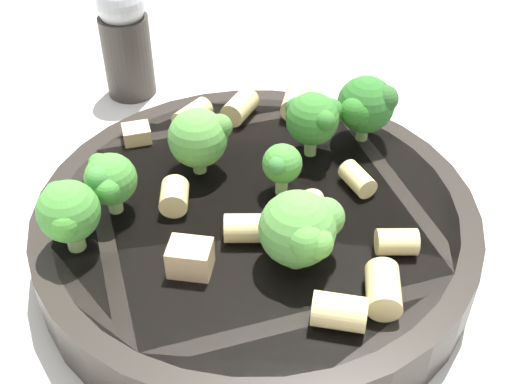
# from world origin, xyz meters

# --- Properties ---
(ground_plane) EXTENTS (2.00, 2.00, 0.00)m
(ground_plane) POSITION_xyz_m (0.00, 0.00, 0.00)
(ground_plane) COLOR beige
(pasta_bowl) EXTENTS (0.26, 0.26, 0.04)m
(pasta_bowl) POSITION_xyz_m (0.00, 0.00, 0.02)
(pasta_bowl) COLOR #28231E
(pasta_bowl) RESTS_ON ground_plane
(broccoli_floret_0) EXTENTS (0.03, 0.03, 0.04)m
(broccoli_floret_0) POSITION_xyz_m (-0.09, -0.04, 0.06)
(broccoli_floret_0) COLOR #93B766
(broccoli_floret_0) RESTS_ON pasta_bowl
(broccoli_floret_1) EXTENTS (0.04, 0.04, 0.04)m
(broccoli_floret_1) POSITION_xyz_m (0.06, 0.07, 0.06)
(broccoli_floret_1) COLOR #84AD60
(broccoli_floret_1) RESTS_ON pasta_bowl
(broccoli_floret_2) EXTENTS (0.02, 0.02, 0.03)m
(broccoli_floret_2) POSITION_xyz_m (0.01, 0.01, 0.06)
(broccoli_floret_2) COLOR #9EC175
(broccoli_floret_2) RESTS_ON pasta_bowl
(broccoli_floret_3) EXTENTS (0.04, 0.04, 0.04)m
(broccoli_floret_3) POSITION_xyz_m (-0.04, 0.03, 0.06)
(broccoli_floret_3) COLOR #84AD60
(broccoli_floret_3) RESTS_ON pasta_bowl
(broccoli_floret_4) EXTENTS (0.04, 0.04, 0.04)m
(broccoli_floret_4) POSITION_xyz_m (0.03, -0.04, 0.06)
(broccoli_floret_4) COLOR #9EC175
(broccoli_floret_4) RESTS_ON pasta_bowl
(broccoli_floret_5) EXTENTS (0.04, 0.03, 0.04)m
(broccoli_floret_5) POSITION_xyz_m (0.03, 0.05, 0.06)
(broccoli_floret_5) COLOR #84AD60
(broccoli_floret_5) RESTS_ON pasta_bowl
(broccoli_floret_6) EXTENTS (0.03, 0.03, 0.04)m
(broccoli_floret_6) POSITION_xyz_m (-0.08, -0.01, 0.06)
(broccoli_floret_6) COLOR #9EC175
(broccoli_floret_6) RESTS_ON pasta_bowl
(rigatoni_0) EXTENTS (0.02, 0.03, 0.01)m
(rigatoni_0) POSITION_xyz_m (0.06, 0.02, 0.04)
(rigatoni_0) COLOR #E0C67F
(rigatoni_0) RESTS_ON pasta_bowl
(rigatoni_1) EXTENTS (0.03, 0.03, 0.01)m
(rigatoni_1) POSITION_xyz_m (-0.05, 0.08, 0.04)
(rigatoni_1) COLOR #E0C67F
(rigatoni_1) RESTS_ON pasta_bowl
(rigatoni_2) EXTENTS (0.02, 0.03, 0.02)m
(rigatoni_2) POSITION_xyz_m (-0.02, 0.09, 0.05)
(rigatoni_2) COLOR #E0C67F
(rigatoni_2) RESTS_ON pasta_bowl
(rigatoni_3) EXTENTS (0.02, 0.02, 0.02)m
(rigatoni_3) POSITION_xyz_m (-0.05, -0.01, 0.04)
(rigatoni_3) COLOR #E0C67F
(rigatoni_3) RESTS_ON pasta_bowl
(rigatoni_4) EXTENTS (0.03, 0.02, 0.02)m
(rigatoni_4) POSITION_xyz_m (0.00, -0.03, 0.04)
(rigatoni_4) COLOR #E0C67F
(rigatoni_4) RESTS_ON pasta_bowl
(rigatoni_5) EXTENTS (0.02, 0.03, 0.01)m
(rigatoni_5) POSITION_xyz_m (0.03, -0.01, 0.04)
(rigatoni_5) COLOR #E0C67F
(rigatoni_5) RESTS_ON pasta_bowl
(rigatoni_6) EXTENTS (0.02, 0.02, 0.01)m
(rigatoni_6) POSITION_xyz_m (0.08, -0.03, 0.04)
(rigatoni_6) COLOR #E0C67F
(rigatoni_6) RESTS_ON pasta_bowl
(rigatoni_7) EXTENTS (0.03, 0.02, 0.02)m
(rigatoni_7) POSITION_xyz_m (0.05, -0.08, 0.05)
(rigatoni_7) COLOR #E0C67F
(rigatoni_7) RESTS_ON pasta_bowl
(rigatoni_8) EXTENTS (0.02, 0.03, 0.02)m
(rigatoni_8) POSITION_xyz_m (0.07, -0.07, 0.05)
(rigatoni_8) COLOR #E0C67F
(rigatoni_8) RESTS_ON pasta_bowl
(rigatoni_9) EXTENTS (0.02, 0.03, 0.02)m
(rigatoni_9) POSITION_xyz_m (0.02, 0.10, 0.05)
(rigatoni_9) COLOR #E0C67F
(rigatoni_9) RESTS_ON pasta_bowl
(chicken_chunk_0) EXTENTS (0.02, 0.02, 0.01)m
(chicken_chunk_0) POSITION_xyz_m (-0.08, 0.06, 0.04)
(chicken_chunk_0) COLOR tan
(chicken_chunk_0) RESTS_ON pasta_bowl
(chicken_chunk_1) EXTENTS (0.02, 0.02, 0.02)m
(chicken_chunk_1) POSITION_xyz_m (-0.03, -0.05, 0.05)
(chicken_chunk_1) COLOR tan
(chicken_chunk_1) RESTS_ON pasta_bowl
(pepper_shaker) EXTENTS (0.04, 0.04, 0.10)m
(pepper_shaker) POSITION_xyz_m (-0.12, 0.18, 0.05)
(pepper_shaker) COLOR #332D28
(pepper_shaker) RESTS_ON ground_plane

